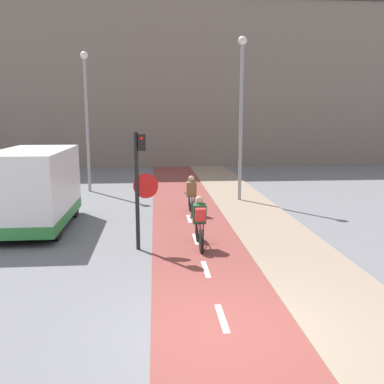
# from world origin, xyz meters

# --- Properties ---
(ground_plane) EXTENTS (120.00, 120.00, 0.00)m
(ground_plane) POSITION_xyz_m (0.00, 0.00, 0.00)
(ground_plane) COLOR slate
(bike_lane) EXTENTS (2.56, 60.00, 0.02)m
(bike_lane) POSITION_xyz_m (0.00, 0.00, 0.01)
(bike_lane) COLOR brown
(bike_lane) RESTS_ON ground_plane
(sidewalk_strip) EXTENTS (2.40, 60.00, 0.05)m
(sidewalk_strip) POSITION_xyz_m (2.48, 0.00, 0.03)
(sidewalk_strip) COLOR gray
(sidewalk_strip) RESTS_ON ground_plane
(building_row_background) EXTENTS (60.00, 5.20, 11.78)m
(building_row_background) POSITION_xyz_m (0.00, 25.69, 5.90)
(building_row_background) COLOR slate
(building_row_background) RESTS_ON ground_plane
(traffic_light_pole) EXTENTS (0.67, 0.25, 3.20)m
(traffic_light_pole) POSITION_xyz_m (-1.58, 4.74, 1.98)
(traffic_light_pole) COLOR black
(traffic_light_pole) RESTS_ON ground_plane
(street_lamp_far) EXTENTS (0.36, 0.36, 6.49)m
(street_lamp_far) POSITION_xyz_m (-4.33, 14.06, 3.99)
(street_lamp_far) COLOR gray
(street_lamp_far) RESTS_ON ground_plane
(street_lamp_sidewalk) EXTENTS (0.36, 0.36, 6.75)m
(street_lamp_sidewalk) POSITION_xyz_m (2.41, 11.11, 4.13)
(street_lamp_sidewalk) COLOR gray
(street_lamp_sidewalk) RESTS_ON ground_plane
(cyclist_near) EXTENTS (0.46, 1.70, 1.46)m
(cyclist_near) POSITION_xyz_m (0.03, 4.76, 0.70)
(cyclist_near) COLOR black
(cyclist_near) RESTS_ON ground_plane
(cyclist_far) EXTENTS (0.46, 1.68, 1.45)m
(cyclist_far) POSITION_xyz_m (0.14, 8.75, 0.66)
(cyclist_far) COLOR black
(cyclist_far) RESTS_ON ground_plane
(van) EXTENTS (2.10, 4.47, 2.55)m
(van) POSITION_xyz_m (-5.02, 7.27, 1.25)
(van) COLOR white
(van) RESTS_ON ground_plane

